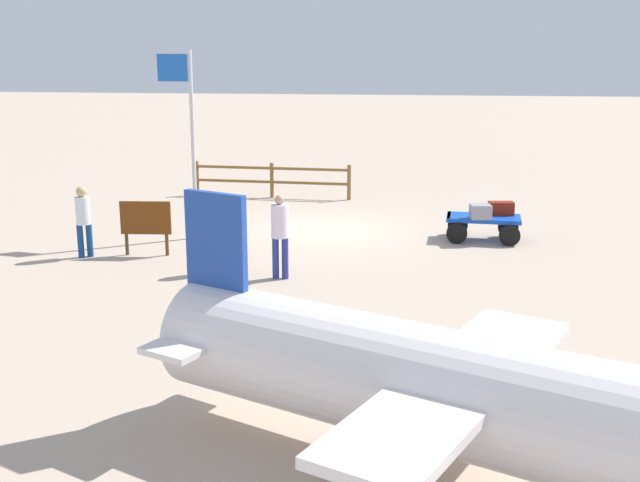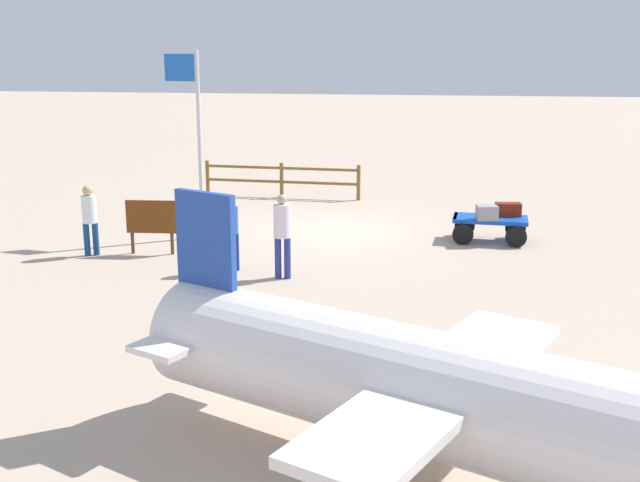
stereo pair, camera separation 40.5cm
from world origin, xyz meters
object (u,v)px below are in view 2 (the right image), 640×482
luggage_cart (489,224)px  signboard (151,220)px  flagpole (195,127)px  worker_lead (282,229)px  worker_supervisor (90,215)px  worker_trailing (231,228)px  airplane_near (467,401)px  suitcase_maroon (487,213)px  suitcase_olive (508,209)px

luggage_cart → signboard: (7.82, 2.49, 0.39)m
flagpole → worker_lead: bearing=131.4°
luggage_cart → flagpole: (7.26, 0.72, 2.36)m
luggage_cart → worker_supervisor: bearing=17.2°
worker_trailing → airplane_near: 9.44m
suitcase_maroon → flagpole: (7.17, 0.41, 2.01)m
flagpole → signboard: 2.71m
worker_lead → worker_trailing: worker_lead is taller
worker_supervisor → flagpole: flagpole is taller
worker_lead → airplane_near: bearing=114.7°
worker_supervisor → airplane_near: (-8.33, 8.90, 0.17)m
luggage_cart → airplane_near: airplane_near is taller
worker_trailing → worker_supervisor: (3.56, -0.76, 0.01)m
worker_lead → worker_trailing: 1.25m
suitcase_olive → luggage_cart: bearing=27.8°
suitcase_olive → suitcase_maroon: 0.77m
suitcase_maroon → worker_trailing: bearing=30.8°
worker_trailing → flagpole: (1.66, -2.88, 1.84)m
suitcase_olive → worker_lead: size_ratio=0.36×
luggage_cart → suitcase_olive: (-0.46, -0.24, 0.34)m
suitcase_olive → airplane_near: bearing=83.9°
luggage_cart → worker_lead: (4.41, 3.95, 0.62)m
worker_lead → suitcase_olive: bearing=-139.2°
airplane_near → signboard: airplane_near is taller
flagpole → suitcase_olive: bearing=-172.9°
signboard → airplane_near: bearing=127.1°
luggage_cart → worker_lead: 5.95m
luggage_cart → airplane_near: size_ratio=0.23×
worker_supervisor → airplane_near: 12.19m
suitcase_maroon → signboard: size_ratio=0.43×
suitcase_olive → signboard: signboard is taller
suitcase_maroon → worker_trailing: size_ratio=0.34×
luggage_cart → worker_trailing: (5.60, 3.60, 0.51)m
suitcase_olive → airplane_near: airplane_near is taller
luggage_cart → suitcase_maroon: size_ratio=3.37×
suitcase_maroon → worker_lead: size_ratio=0.31×
airplane_near → worker_supervisor: bearing=-46.9°
worker_lead → flagpole: 4.65m
luggage_cart → signboard: size_ratio=1.46×
airplane_near → signboard: bearing=-52.9°
worker_trailing → flagpole: 3.80m
worker_lead → signboard: (3.41, -1.46, -0.24)m
suitcase_olive → flagpole: flagpole is taller
worker_supervisor → suitcase_olive: bearing=-162.3°
worker_trailing → signboard: bearing=-26.7°
worker_trailing → flagpole: bearing=-60.1°
suitcase_maroon → signboard: bearing=15.7°
worker_supervisor → signboard: worker_supervisor is taller
flagpole → worker_supervisor: bearing=48.1°
worker_supervisor → luggage_cart: bearing=-162.8°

